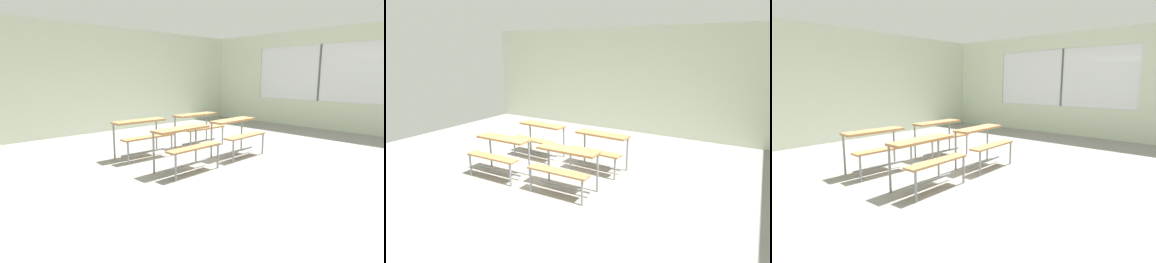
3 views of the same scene
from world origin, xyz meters
TOP-DOWN VIEW (x-y plane):
  - ground at (0.00, 0.00)m, footprint 10.00×9.00m
  - wall_back at (0.00, 4.50)m, footprint 10.00×0.12m
  - wall_right at (5.00, -0.13)m, footprint 0.12×9.00m
  - desk_bench_r0c0 at (-0.88, 0.00)m, footprint 1.12×0.63m
  - desk_bench_r0c1 at (0.57, 0.06)m, footprint 1.12×0.63m
  - desk_bench_r1c0 at (-0.92, 1.27)m, footprint 1.12×0.63m
  - desk_bench_r1c1 at (0.62, 1.25)m, footprint 1.12×0.62m

SIDE VIEW (x-z plane):
  - ground at x=0.00m, z-range -0.05..0.00m
  - desk_bench_r0c0 at x=-0.88m, z-range 0.19..0.93m
  - desk_bench_r0c1 at x=0.57m, z-range 0.19..0.93m
  - desk_bench_r1c0 at x=-0.92m, z-range 0.19..0.93m
  - desk_bench_r1c1 at x=0.62m, z-range 0.19..0.93m
  - wall_right at x=5.00m, z-range -0.05..2.95m
  - wall_back at x=0.00m, z-range 0.00..3.00m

